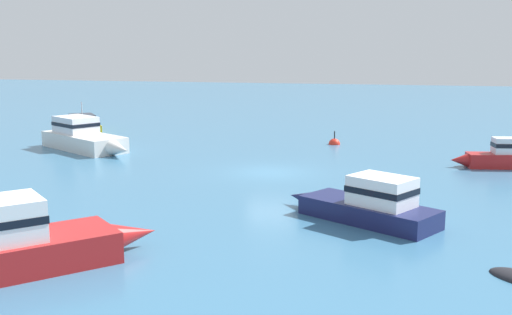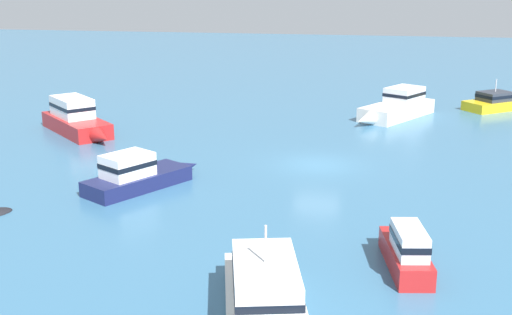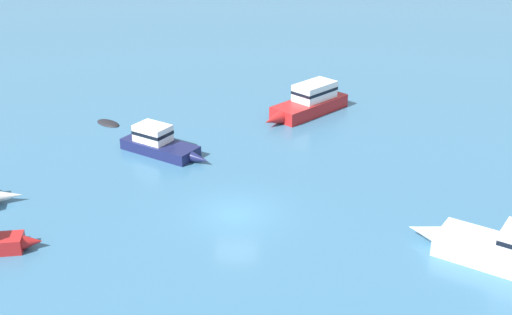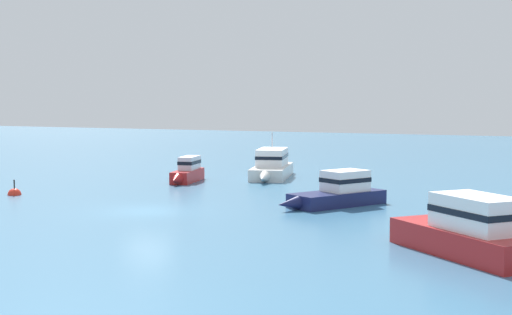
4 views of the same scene
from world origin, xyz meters
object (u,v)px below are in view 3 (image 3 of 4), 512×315
at_px(cabin_cruiser_3, 309,102).
at_px(dinghy, 108,124).
at_px(cabin_cruiser_2, 159,143).
at_px(motor_cruiser, 508,251).

relative_size(cabin_cruiser_3, dinghy, 2.92).
bearing_deg(cabin_cruiser_3, cabin_cruiser_2, -8.80).
xyz_separation_m(cabin_cruiser_2, dinghy, (5.22, 4.82, -0.72)).
relative_size(cabin_cruiser_2, cabin_cruiser_3, 0.91).
relative_size(cabin_cruiser_2, dinghy, 2.65).
distance_m(motor_cruiser, dinghy, 30.23).
xyz_separation_m(cabin_cruiser_3, dinghy, (-2.91, 15.23, -0.92)).
relative_size(cabin_cruiser_3, motor_cruiser, 0.88).
bearing_deg(dinghy, cabin_cruiser_2, -9.31).
bearing_deg(cabin_cruiser_3, motor_cruiser, 66.07).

